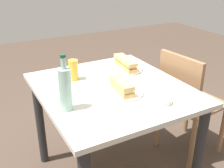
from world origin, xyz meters
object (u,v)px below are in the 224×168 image
Objects in this scene: baguette_sandwich_far at (122,86)px; olive_bowl at (164,101)px; plate_near at (125,68)px; water_bottle at (65,88)px; plate_far at (122,92)px; knife_far at (129,88)px; chair_far at (186,100)px; beer_glass at (73,70)px; knife_near at (132,65)px; dining_table at (112,104)px; baguette_sandwich_near at (125,63)px.

baguette_sandwich_far is 0.26m from olive_bowl.
plate_near is 0.84× the size of water_bottle.
baguette_sandwich_far is at bearing 90.00° from plate_far.
knife_far is at bearing 95.01° from baguette_sandwich_far.
chair_far is at bearing 60.88° from plate_near.
baguette_sandwich_far is at bearing 27.69° from beer_glass.
plate_far is 0.06m from knife_far.
knife_near is 0.71× the size of plate_far.
knife_far is at bearing 95.01° from plate_far.
dining_table is at bearing -148.08° from knife_far.
plate_far is 0.84× the size of water_bottle.
baguette_sandwich_near is at bearing 152.74° from knife_far.
chair_far is 3.32× the size of plate_far.
beer_glass is 1.63× the size of olive_bowl.
plate_far reaches higher than dining_table.
chair_far is 0.70m from baguette_sandwich_far.
baguette_sandwich_near is at bearing -119.12° from chair_far.
olive_bowl is at bearing -56.90° from chair_far.
dining_table is at bearing 110.92° from water_bottle.
chair_far is 3.32× the size of plate_near.
chair_far is (0.01, 0.63, -0.12)m from dining_table.
chair_far is 0.55m from baguette_sandwich_near.
knife_far is (0.32, -0.16, -0.03)m from baguette_sandwich_near.
plate_near is 1.90× the size of beer_glass.
olive_bowl is (0.22, 0.09, -0.00)m from knife_far.
beer_glass is at bearing -149.77° from olive_bowl.
olive_bowl is (0.54, -0.13, -0.00)m from knife_near.
knife_far is at bearing 31.92° from dining_table.
plate_far is at bearing 27.69° from beer_glass.
knife_far is (0.32, -0.22, 0.00)m from knife_near.
knife_far is at bearing -158.00° from olive_bowl.
beer_glass reaches higher than plate_near.
baguette_sandwich_far is (0.33, -0.28, 0.03)m from knife_near.
knife_near is (-0.23, -0.35, 0.26)m from chair_far.
chair_far is at bearing 98.75° from plate_far.
beer_glass is at bearing -90.56° from baguette_sandwich_near.
baguette_sandwich_far is 0.06m from knife_far.
baguette_sandwich_far is at bearing -40.16° from knife_near.
dining_table is 11.62× the size of olive_bowl.
knife_near is 0.45m from beer_glass.
dining_table is 0.36m from baguette_sandwich_near.
baguette_sandwich_far is 0.37m from beer_glass.
knife_near is at bearing 90.24° from beer_glass.
dining_table is 4.36× the size of baguette_sandwich_far.
baguette_sandwich_near is at bearing 145.77° from plate_far.
baguette_sandwich_far reaches higher than plate_near.
knife_far is 0.42m from water_bottle.
knife_near is at bearing 139.84° from baguette_sandwich_far.
knife_near is at bearing 145.62° from knife_far.
dining_table is 0.33m from beer_glass.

